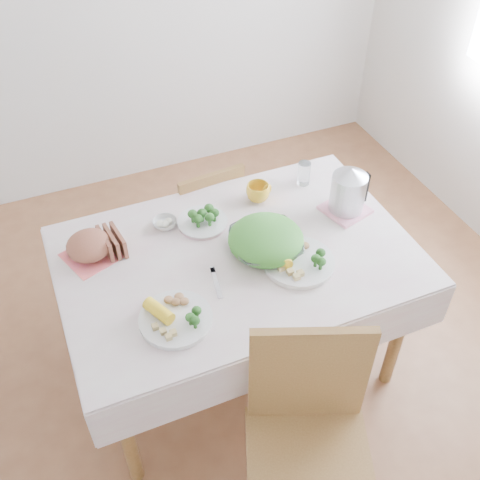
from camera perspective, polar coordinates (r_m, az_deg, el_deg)
name	(u,v)px	position (r m, az deg, el deg)	size (l,w,h in m)	color
floor	(238,359)	(2.97, -0.21, -12.02)	(3.60, 3.60, 0.00)	brown
dining_table	(238,313)	(2.68, -0.23, -7.39)	(1.40, 0.90, 0.75)	brown
tablecloth	(237,255)	(2.40, -0.26, -1.55)	(1.50, 1.00, 0.01)	silver
chair_near	(309,466)	(2.19, 7.00, -21.86)	(0.45, 0.45, 0.99)	brown
chair_far	(200,211)	(3.08, -4.06, 2.97)	(0.37, 0.37, 0.82)	brown
salad_bowl	(266,244)	(2.39, 2.63, -0.44)	(0.30, 0.30, 0.07)	white
dinner_plate_left	(176,319)	(2.15, -6.54, -8.01)	(0.28, 0.28, 0.02)	white
dinner_plate_right	(298,262)	(2.35, 5.96, -2.27)	(0.30, 0.30, 0.03)	white
broccoli_plate	(203,222)	(2.54, -3.83, 1.80)	(0.23, 0.23, 0.02)	beige
napkin	(92,256)	(2.47, -14.84, -1.55)	(0.21, 0.21, 0.00)	#EE6165
bread_loaf	(89,246)	(2.43, -15.07, -0.60)	(0.19, 0.18, 0.11)	brown
fruit_bowl	(165,223)	(2.54, -7.64, 1.70)	(0.11, 0.11, 0.03)	white
yellow_mug	(258,192)	(2.64, 1.84, 4.85)	(0.11, 0.11, 0.09)	gold
glass_tumbler	(304,172)	(2.75, 6.51, 6.86)	(0.06, 0.06, 0.12)	white
pink_tray	(345,209)	(2.65, 10.63, 3.09)	(0.19, 0.19, 0.02)	pink
electric_kettle	(348,190)	(2.58, 10.94, 5.02)	(0.16, 0.16, 0.22)	#B2B5BA
fork_left	(216,283)	(2.28, -2.42, -4.37)	(0.02, 0.17, 0.00)	silver
fork_right	(289,256)	(2.39, 5.04, -1.66)	(0.03, 0.22, 0.00)	silver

